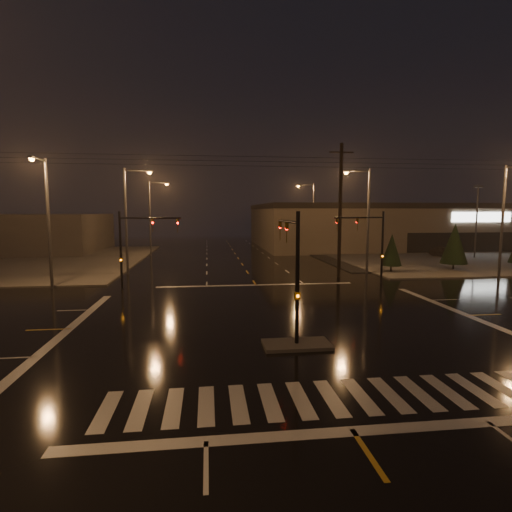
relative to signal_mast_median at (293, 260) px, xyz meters
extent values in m
plane|color=black|center=(0.00, 3.07, -3.75)|extent=(140.00, 140.00, 0.00)
cube|color=#494641|center=(30.00, 33.07, -3.69)|extent=(36.00, 36.00, 0.12)
cube|color=#494641|center=(0.00, -0.93, -3.68)|extent=(3.00, 1.60, 0.15)
cube|color=beige|center=(0.00, -5.93, -3.75)|extent=(15.00, 2.60, 0.01)
cube|color=beige|center=(0.00, -7.93, -3.75)|extent=(16.00, 0.50, 0.01)
cube|color=beige|center=(0.00, 14.07, -3.75)|extent=(16.00, 0.50, 0.01)
cube|color=black|center=(35.00, 31.07, -3.71)|extent=(50.00, 24.00, 0.08)
cube|color=#6C604D|center=(35.00, 49.07, -0.25)|extent=(60.00, 28.00, 7.00)
cube|color=black|center=(35.00, 49.07, 3.05)|extent=(60.20, 28.20, 0.80)
cube|color=white|center=(35.00, 34.97, 1.45)|extent=(9.00, 0.20, 1.40)
cube|color=black|center=(35.00, 35.02, -2.15)|extent=(22.00, 0.15, 2.80)
cylinder|color=black|center=(0.00, -0.93, -0.75)|extent=(0.18, 0.18, 6.00)
cylinder|color=black|center=(0.00, 1.32, 1.75)|extent=(0.12, 4.50, 0.12)
imported|color=#594707|center=(0.00, 3.35, 1.70)|extent=(0.16, 0.20, 1.00)
cube|color=#594707|center=(0.00, -0.93, -1.45)|extent=(0.25, 0.18, 0.35)
cylinder|color=black|center=(10.50, 13.57, -0.75)|extent=(0.18, 0.18, 6.00)
cylinder|color=black|center=(8.15, 12.72, 1.75)|extent=(4.74, 1.82, 0.12)
imported|color=#594707|center=(6.04, 11.95, 1.70)|extent=(0.24, 0.22, 1.00)
cube|color=#594707|center=(10.50, 13.57, -1.45)|extent=(0.25, 0.18, 0.35)
cylinder|color=black|center=(-10.50, 13.57, -0.75)|extent=(0.18, 0.18, 6.00)
cylinder|color=black|center=(-8.15, 12.72, 1.75)|extent=(4.74, 1.82, 0.12)
imported|color=#594707|center=(-6.04, 11.95, 1.70)|extent=(0.24, 0.22, 1.00)
cube|color=#594707|center=(-10.50, 13.57, -1.45)|extent=(0.25, 0.18, 0.35)
cylinder|color=#38383A|center=(-11.50, 21.07, 1.25)|extent=(0.24, 0.24, 10.00)
cylinder|color=#38383A|center=(-10.30, 21.07, 6.05)|extent=(2.40, 0.14, 0.14)
cube|color=#38383A|center=(-9.20, 21.07, 6.00)|extent=(0.70, 0.30, 0.18)
sphere|color=orange|center=(-9.20, 21.07, 5.87)|extent=(0.32, 0.32, 0.32)
cylinder|color=#38383A|center=(-11.50, 37.07, 1.25)|extent=(0.24, 0.24, 10.00)
cylinder|color=#38383A|center=(-10.30, 37.07, 6.05)|extent=(2.40, 0.14, 0.14)
cube|color=#38383A|center=(-9.20, 37.07, 6.00)|extent=(0.70, 0.30, 0.18)
sphere|color=orange|center=(-9.20, 37.07, 5.87)|extent=(0.32, 0.32, 0.32)
cylinder|color=#38383A|center=(11.50, 19.07, 1.25)|extent=(0.24, 0.24, 10.00)
cylinder|color=#38383A|center=(10.30, 19.07, 6.05)|extent=(2.40, 0.14, 0.14)
cube|color=#38383A|center=(9.20, 19.07, 6.00)|extent=(0.70, 0.30, 0.18)
sphere|color=orange|center=(9.20, 19.07, 5.87)|extent=(0.32, 0.32, 0.32)
cylinder|color=#38383A|center=(11.50, 39.07, 1.25)|extent=(0.24, 0.24, 10.00)
cylinder|color=#38383A|center=(10.30, 39.07, 6.05)|extent=(2.40, 0.14, 0.14)
cube|color=#38383A|center=(9.20, 39.07, 6.00)|extent=(0.70, 0.30, 0.18)
sphere|color=orange|center=(9.20, 39.07, 5.87)|extent=(0.32, 0.32, 0.32)
cylinder|color=#38383A|center=(-16.00, 14.57, 1.25)|extent=(0.24, 0.24, 10.00)
cylinder|color=#38383A|center=(-16.00, 13.37, 6.05)|extent=(0.14, 2.40, 0.14)
cube|color=#38383A|center=(-16.00, 12.27, 6.00)|extent=(0.30, 0.70, 0.18)
sphere|color=orange|center=(-16.00, 12.27, 5.87)|extent=(0.32, 0.32, 0.32)
cylinder|color=#38383A|center=(22.00, 14.57, 1.25)|extent=(0.24, 0.24, 10.00)
cylinder|color=black|center=(8.00, 17.07, 2.25)|extent=(0.32, 0.32, 12.00)
cube|color=black|center=(8.00, 17.07, 7.45)|extent=(2.20, 0.12, 0.12)
cylinder|color=black|center=(14.05, 19.19, -3.40)|extent=(0.18, 0.18, 0.70)
cone|color=black|center=(14.05, 19.19, -1.49)|extent=(2.00, 2.00, 3.12)
cylinder|color=black|center=(21.09, 19.88, -3.40)|extent=(0.18, 0.18, 0.70)
cone|color=black|center=(21.09, 19.88, -0.99)|extent=(2.63, 2.63, 4.12)
imported|color=black|center=(26.92, 30.49, -2.97)|extent=(2.70, 4.88, 1.57)
camera|label=1|loc=(-3.90, -17.84, 2.24)|focal=28.00mm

